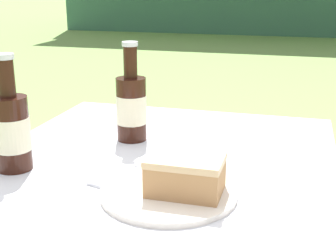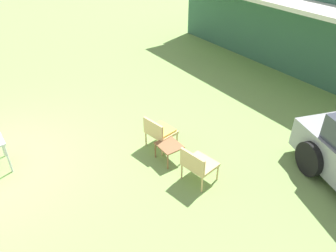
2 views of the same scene
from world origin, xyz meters
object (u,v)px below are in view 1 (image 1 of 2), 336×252
object	(u,v)px
cake_on_plate	(178,182)
cola_bottle_far	(12,129)
cola_bottle_near	(131,106)
patio_table	(155,197)

from	to	relation	value
cake_on_plate	cola_bottle_far	world-z (taller)	cola_bottle_far
cake_on_plate	cola_bottle_far	bearing A→B (deg)	174.46
cake_on_plate	cola_bottle_near	bearing A→B (deg)	124.13
patio_table	cola_bottle_far	distance (m)	0.32
cake_on_plate	cola_bottle_far	xyz separation A→B (m)	(-0.34, 0.03, 0.06)
cake_on_plate	cola_bottle_near	world-z (taller)	cola_bottle_near
cake_on_plate	cola_bottle_near	xyz separation A→B (m)	(-0.18, 0.26, 0.06)
patio_table	cola_bottle_far	size ratio (longest dim) A/B	3.73
cola_bottle_near	cola_bottle_far	xyz separation A→B (m)	(-0.16, -0.23, 0.00)
cola_bottle_near	cola_bottle_far	size ratio (longest dim) A/B	1.00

